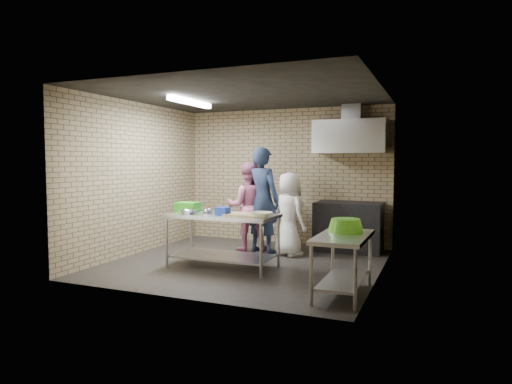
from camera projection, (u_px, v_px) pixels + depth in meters
floor at (246, 263)px, 7.23m from camera, size 4.20×4.20×0.00m
ceiling at (245, 95)px, 7.05m from camera, size 4.20×4.20×0.00m
back_wall at (285, 176)px, 8.98m from camera, size 4.20×0.06×2.70m
front_wall at (178, 187)px, 5.30m from camera, size 4.20×0.06×2.70m
left_wall at (138, 178)px, 7.94m from camera, size 0.06×4.00×2.70m
right_wall at (380, 183)px, 6.34m from camera, size 0.06×4.00×2.70m
prep_table at (223, 241)px, 6.92m from camera, size 1.67×0.84×0.84m
side_counter at (343, 265)px, 5.51m from camera, size 0.60×1.20×0.75m
stove at (349, 227)px, 8.21m from camera, size 1.20×0.70×0.90m
range_hood at (350, 137)px, 8.14m from camera, size 1.30×0.60×0.60m
hood_duct at (352, 113)px, 8.25m from camera, size 0.35×0.30×0.30m
wall_shelf at (369, 147)px, 8.21m from camera, size 0.80×0.20×0.04m
fluorescent_fixture at (191, 102)px, 7.43m from camera, size 0.10×1.25×0.08m
green_crate at (188, 207)px, 7.26m from camera, size 0.37×0.28×0.15m
blue_tub at (223, 211)px, 6.78m from camera, size 0.19×0.19×0.12m
cutting_board at (243, 214)px, 6.74m from camera, size 0.51×0.39×0.03m
mixing_bowl_a at (188, 212)px, 6.90m from camera, size 0.28×0.28×0.06m
mixing_bowl_b at (207, 211)px, 7.05m from camera, size 0.22×0.22×0.06m
ceramic_bowl at (261, 215)px, 6.48m from camera, size 0.35×0.35×0.08m
green_basin at (346, 225)px, 5.71m from camera, size 0.46×0.46×0.17m
bottle_red at (355, 141)px, 8.30m from camera, size 0.07×0.07×0.18m
bottle_green at (377, 141)px, 8.15m from camera, size 0.06×0.06×0.15m
man_navy at (262, 200)px, 8.04m from camera, size 0.79×0.62×1.91m
woman_pink at (248, 206)px, 8.24m from camera, size 0.98×0.90×1.63m
woman_white at (289, 214)px, 7.80m from camera, size 0.85×0.79×1.46m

